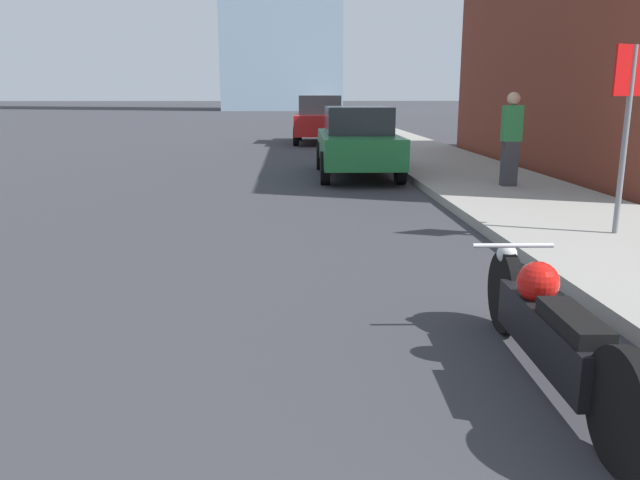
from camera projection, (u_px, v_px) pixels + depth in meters
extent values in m
cube|color=gray|center=(356.00, 124.00, 38.58)|extent=(2.97, 240.00, 0.15)
cylinder|color=black|center=(505.00, 292.00, 4.99)|extent=(0.12, 0.66, 0.66)
cylinder|color=black|center=(623.00, 411.00, 3.12)|extent=(0.12, 0.66, 0.66)
cube|color=black|center=(551.00, 335.00, 4.05)|extent=(0.29, 1.47, 0.33)
sphere|color=red|center=(538.00, 282.00, 4.27)|extent=(0.29, 0.29, 0.29)
cube|color=black|center=(574.00, 322.00, 3.70)|extent=(0.24, 0.67, 0.10)
sphere|color=silver|center=(507.00, 254.00, 4.95)|extent=(0.16, 0.16, 0.16)
cylinder|color=silver|center=(513.00, 246.00, 4.79)|extent=(0.62, 0.06, 0.04)
cube|color=#1E6B33|center=(357.00, 147.00, 14.52)|extent=(1.76, 4.45, 0.65)
cube|color=#23282D|center=(358.00, 120.00, 14.38)|extent=(1.47, 2.14, 0.61)
cylinder|color=black|center=(321.00, 156.00, 15.90)|extent=(0.21, 0.70, 0.70)
cylinder|color=black|center=(383.00, 156.00, 15.96)|extent=(0.21, 0.70, 0.70)
cylinder|color=black|center=(325.00, 168.00, 13.23)|extent=(0.21, 0.70, 0.70)
cylinder|color=black|center=(401.00, 168.00, 13.29)|extent=(0.21, 0.70, 0.70)
cube|color=red|center=(320.00, 124.00, 24.68)|extent=(2.15, 4.55, 0.77)
cube|color=#23282D|center=(320.00, 105.00, 24.51)|extent=(1.73, 2.22, 0.72)
cylinder|color=black|center=(299.00, 132.00, 26.12)|extent=(0.24, 0.72, 0.71)
cylinder|color=black|center=(342.00, 132.00, 26.10)|extent=(0.24, 0.72, 0.71)
cylinder|color=black|center=(296.00, 136.00, 23.44)|extent=(0.24, 0.72, 0.71)
cylinder|color=black|center=(344.00, 136.00, 23.42)|extent=(0.24, 0.72, 0.71)
cylinder|color=slate|center=(625.00, 142.00, 7.68)|extent=(0.07, 0.07, 2.30)
cube|color=red|center=(633.00, 70.00, 7.49)|extent=(0.57, 0.26, 0.60)
cube|color=#38383D|center=(509.00, 164.00, 12.01)|extent=(0.29, 0.20, 0.85)
cube|color=#2D7F42|center=(512.00, 123.00, 11.84)|extent=(0.36, 0.20, 0.67)
sphere|color=tan|center=(514.00, 99.00, 11.73)|extent=(0.25, 0.25, 0.25)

